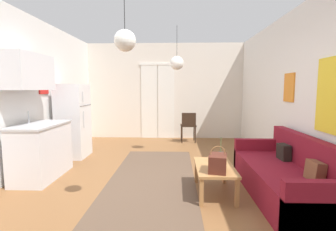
{
  "coord_description": "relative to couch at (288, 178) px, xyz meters",
  "views": [
    {
      "loc": [
        0.35,
        -3.47,
        1.48
      ],
      "look_at": [
        0.18,
        1.3,
        0.95
      ],
      "focal_mm": 26.47,
      "sensor_mm": 36.0,
      "label": 1
    }
  ],
  "objects": [
    {
      "name": "kitchen_counter",
      "position": [
        -3.77,
        0.63,
        0.51
      ],
      "size": [
        0.58,
        1.1,
        2.02
      ],
      "color": "silver",
      "rests_on": "ground_plane"
    },
    {
      "name": "area_rug",
      "position": [
        -1.91,
        0.61,
        -0.26
      ],
      "size": [
        1.37,
        3.44,
        0.01
      ],
      "primitive_type": "cube",
      "color": "brown",
      "rests_on": "ground_plane"
    },
    {
      "name": "ground_plane",
      "position": [
        -1.86,
        0.18,
        -0.32
      ],
      "size": [
        5.12,
        8.27,
        0.1
      ],
      "primitive_type": "cube",
      "color": "brown"
    },
    {
      "name": "coffee_table",
      "position": [
        -0.98,
        0.09,
        0.08
      ],
      "size": [
        0.52,
        0.88,
        0.4
      ],
      "color": "#A87542",
      "rests_on": "ground_plane"
    },
    {
      "name": "pendant_lamp_far",
      "position": [
        -1.51,
        2.03,
        1.74
      ],
      "size": [
        0.29,
        0.29,
        0.92
      ],
      "color": "black"
    },
    {
      "name": "wall_right",
      "position": [
        0.45,
        0.18,
        1.12
      ],
      "size": [
        0.12,
        7.87,
        2.78
      ],
      "color": "white",
      "rests_on": "ground_plane"
    },
    {
      "name": "refrigerator",
      "position": [
        -3.73,
        1.89,
        0.51
      ],
      "size": [
        0.59,
        0.66,
        1.56
      ],
      "color": "white",
      "rests_on": "ground_plane"
    },
    {
      "name": "couch",
      "position": [
        0.0,
        0.0,
        0.0
      ],
      "size": [
        0.83,
        2.06,
        0.83
      ],
      "color": "maroon",
      "rests_on": "ground_plane"
    },
    {
      "name": "bamboo_vase",
      "position": [
        -0.88,
        0.2,
        0.22
      ],
      "size": [
        0.08,
        0.08,
        0.39
      ],
      "color": "#2D2D33",
      "rests_on": "coffee_table"
    },
    {
      "name": "wall_back",
      "position": [
        -1.87,
        4.06,
        1.11
      ],
      "size": [
        4.72,
        0.13,
        2.78
      ],
      "color": "silver",
      "rests_on": "ground_plane"
    },
    {
      "name": "pendant_lamp_near",
      "position": [
        -2.07,
        -0.6,
        1.71
      ],
      "size": [
        0.23,
        0.23,
        0.91
      ],
      "color": "black"
    },
    {
      "name": "accent_chair",
      "position": [
        -1.19,
        3.41,
        0.22
      ],
      "size": [
        0.43,
        0.41,
        0.82
      ],
      "rotation": [
        0.0,
        0.0,
        3.18
      ],
      "color": "black",
      "rests_on": "ground_plane"
    },
    {
      "name": "handbag",
      "position": [
        -0.98,
        -0.15,
        0.25
      ],
      "size": [
        0.28,
        0.34,
        0.34
      ],
      "color": "#512319",
      "rests_on": "coffee_table"
    }
  ]
}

